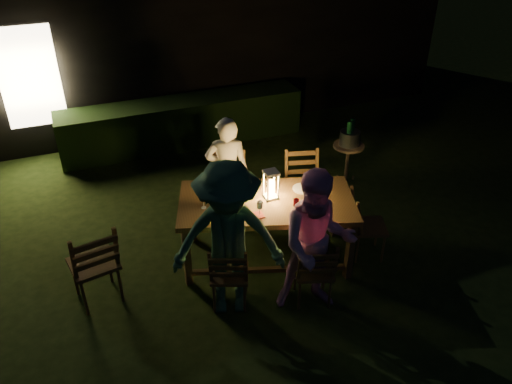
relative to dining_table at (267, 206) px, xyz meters
name	(u,v)px	position (x,y,z in m)	size (l,w,h in m)	color
garden_envelope	(172,21)	(0.40, 5.92, 0.82)	(40.00, 40.00, 3.20)	black
dining_table	(267,206)	(0.00, 0.00, 0.00)	(2.24, 1.60, 0.84)	#543B1C
chair_near_left	(230,284)	(-0.67, -0.58, -0.49)	(0.53, 0.55, 0.89)	#543B1C
chair_near_right	(313,281)	(0.18, -0.87, -0.48)	(0.51, 0.53, 0.90)	#543B1C
chair_far_left	(228,203)	(-0.18, 0.87, -0.44)	(0.61, 0.63, 1.04)	#543B1C
chair_far_right	(303,201)	(0.77, 0.56, -0.45)	(0.57, 0.59, 1.02)	#543B1C
chair_end	(366,236)	(1.17, -0.39, -0.48)	(0.55, 0.53, 0.91)	#543B1C
chair_spare	(97,276)	(-1.99, 0.01, -0.43)	(0.56, 0.59, 1.07)	#543B1C
person_house_side	(227,172)	(-0.17, 0.92, 0.01)	(0.56, 0.37, 1.53)	silver
person_opp_right	(317,243)	(0.17, -0.92, 0.07)	(0.80, 0.63, 1.65)	#E29BD1
person_opp_left	(228,241)	(-0.69, -0.63, 0.13)	(1.15, 0.66, 1.78)	#38714F
lantern	(271,186)	(0.06, 0.03, 0.24)	(0.16, 0.16, 0.35)	white
plate_far_left	(219,191)	(-0.45, 0.38, 0.09)	(0.25, 0.25, 0.01)	white
plate_near_left	(219,212)	(-0.59, -0.03, 0.09)	(0.25, 0.25, 0.01)	white
plate_far_right	(303,188)	(0.50, 0.07, 0.09)	(0.25, 0.25, 0.01)	white
plate_near_right	(308,209)	(0.36, -0.35, 0.09)	(0.25, 0.25, 0.01)	white
wineglass_a	(240,182)	(-0.20, 0.36, 0.17)	(0.06, 0.06, 0.18)	#59070F
wineglass_b	(203,201)	(-0.72, 0.12, 0.17)	(0.06, 0.06, 0.18)	#59070F
wineglass_c	(296,206)	(0.20, -0.36, 0.17)	(0.06, 0.06, 0.18)	#59070F
wineglass_d	(318,184)	(0.65, -0.03, 0.17)	(0.06, 0.06, 0.18)	#59070F
wineglass_e	(260,208)	(-0.19, -0.25, 0.17)	(0.06, 0.06, 0.18)	silver
bottle_table	(245,190)	(-0.24, 0.08, 0.22)	(0.07, 0.07, 0.28)	#0F471E
napkin_left	(255,216)	(-0.24, -0.26, 0.09)	(0.18, 0.14, 0.01)	red
napkin_right	(318,213)	(0.43, -0.46, 0.09)	(0.18, 0.14, 0.01)	red
phone	(212,216)	(-0.68, -0.09, 0.09)	(0.14, 0.07, 0.01)	black
side_table	(348,149)	(1.87, 1.26, -0.20)	(0.47, 0.47, 0.63)	brown
ice_bucket	(350,138)	(1.87, 1.26, -0.02)	(0.30, 0.30, 0.22)	#A5A8AD
bottle_bucket_a	(348,137)	(1.82, 1.22, 0.03)	(0.07, 0.07, 0.32)	#0F471E
bottle_bucket_b	(351,134)	(1.92, 1.30, 0.03)	(0.07, 0.07, 0.32)	#0F471E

